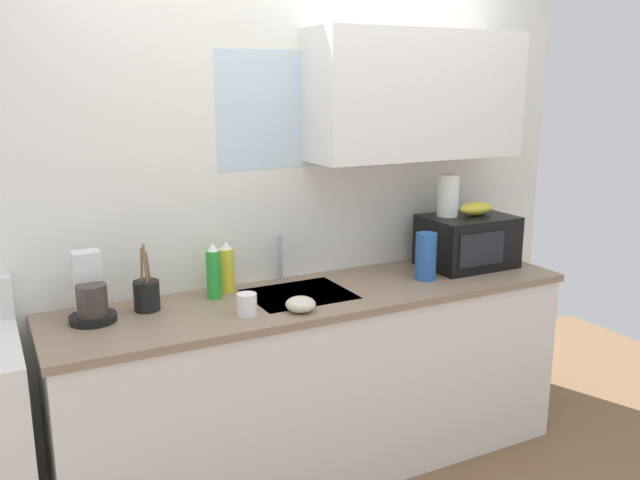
# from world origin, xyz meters

# --- Properties ---
(kitchen_wall_assembly) EXTENTS (3.24, 0.42, 2.50)m
(kitchen_wall_assembly) POSITION_xyz_m (0.13, 0.30, 1.37)
(kitchen_wall_assembly) COLOR white
(kitchen_wall_assembly) RESTS_ON ground
(counter_unit) EXTENTS (2.47, 0.63, 0.90)m
(counter_unit) POSITION_xyz_m (-0.00, 0.00, 0.46)
(counter_unit) COLOR white
(counter_unit) RESTS_ON ground
(sink_faucet) EXTENTS (0.03, 0.03, 0.24)m
(sink_faucet) POSITION_xyz_m (-0.10, 0.24, 1.02)
(sink_faucet) COLOR #B2B5BA
(sink_faucet) RESTS_ON counter_unit
(microwave) EXTENTS (0.46, 0.35, 0.27)m
(microwave) POSITION_xyz_m (0.90, 0.05, 1.04)
(microwave) COLOR black
(microwave) RESTS_ON counter_unit
(banana_bunch) EXTENTS (0.20, 0.11, 0.07)m
(banana_bunch) POSITION_xyz_m (0.95, 0.05, 1.20)
(banana_bunch) COLOR gold
(banana_bunch) RESTS_ON microwave
(paper_towel_roll) EXTENTS (0.11, 0.11, 0.22)m
(paper_towel_roll) POSITION_xyz_m (0.80, 0.10, 1.28)
(paper_towel_roll) COLOR white
(paper_towel_roll) RESTS_ON microwave
(coffee_maker) EXTENTS (0.19, 0.21, 0.28)m
(coffee_maker) POSITION_xyz_m (-1.00, 0.11, 1.00)
(coffee_maker) COLOR black
(coffee_maker) RESTS_ON counter_unit
(dish_soap_bottle_yellow) EXTENTS (0.07, 0.07, 0.24)m
(dish_soap_bottle_yellow) POSITION_xyz_m (-0.38, 0.21, 1.01)
(dish_soap_bottle_yellow) COLOR yellow
(dish_soap_bottle_yellow) RESTS_ON counter_unit
(dish_soap_bottle_green) EXTENTS (0.07, 0.07, 0.25)m
(dish_soap_bottle_green) POSITION_xyz_m (-0.46, 0.15, 1.02)
(dish_soap_bottle_green) COLOR green
(dish_soap_bottle_green) RESTS_ON counter_unit
(cereal_canister) EXTENTS (0.10, 0.10, 0.23)m
(cereal_canister) POSITION_xyz_m (0.56, -0.05, 1.02)
(cereal_canister) COLOR #2659A5
(cereal_canister) RESTS_ON counter_unit
(mug_white) EXTENTS (0.08, 0.08, 0.09)m
(mug_white) POSITION_xyz_m (-0.42, -0.14, 0.95)
(mug_white) COLOR white
(mug_white) RESTS_ON counter_unit
(utensil_crock) EXTENTS (0.11, 0.11, 0.30)m
(utensil_crock) POSITION_xyz_m (-0.77, 0.12, 0.97)
(utensil_crock) COLOR black
(utensil_crock) RESTS_ON counter_unit
(small_bowl) EXTENTS (0.13, 0.13, 0.06)m
(small_bowl) POSITION_xyz_m (-0.20, -0.20, 0.93)
(small_bowl) COLOR beige
(small_bowl) RESTS_ON counter_unit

